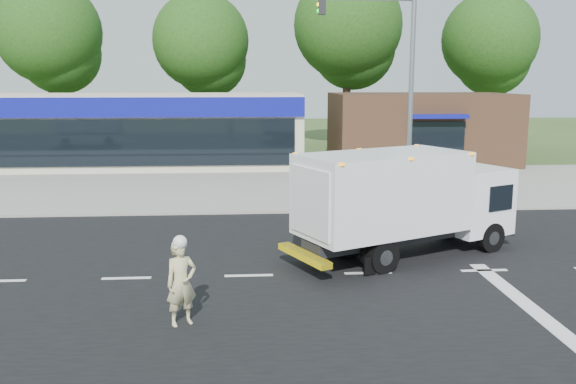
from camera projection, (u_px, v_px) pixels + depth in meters
name	position (u px, v px, depth m)	size (l,w,h in m)	color
ground	(368.00, 274.00, 15.34)	(120.00, 120.00, 0.00)	#385123
road_asphalt	(368.00, 273.00, 15.34)	(60.00, 14.00, 0.02)	black
sidewalk	(326.00, 205.00, 23.37)	(60.00, 2.40, 0.12)	gray
parking_apron	(310.00, 181.00, 29.07)	(60.00, 9.00, 0.02)	gray
lane_markings	(437.00, 290.00, 14.10)	(55.20, 7.00, 0.01)	silver
ems_box_truck	(404.00, 197.00, 16.48)	(6.86, 4.66, 2.94)	black
emergency_worker	(181.00, 281.00, 12.00)	(0.75, 0.66, 1.84)	#CCBF88
retail_strip_mall	(139.00, 130.00, 33.91)	(18.00, 6.20, 4.00)	beige
brown_storefront	(420.00, 128.00, 35.04)	(10.00, 6.70, 4.00)	#382316
traffic_signal_pole	(394.00, 76.00, 22.05)	(3.51, 0.25, 8.00)	gray
background_trees	(277.00, 41.00, 41.54)	(36.77, 7.39, 12.10)	#332114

